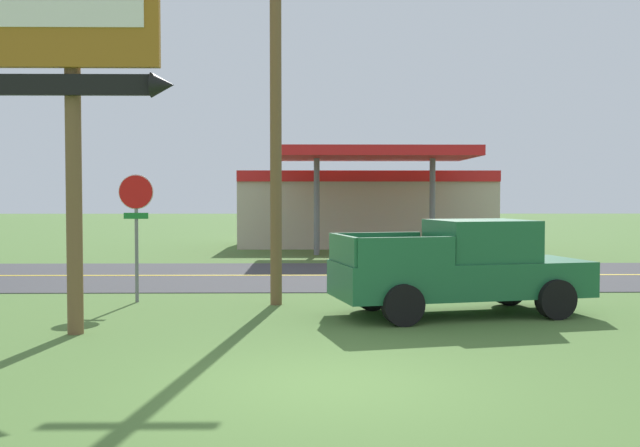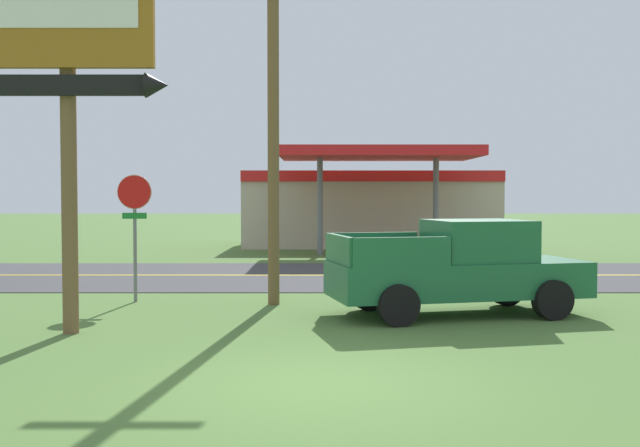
{
  "view_description": "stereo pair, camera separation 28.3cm",
  "coord_description": "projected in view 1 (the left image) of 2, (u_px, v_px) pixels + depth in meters",
  "views": [
    {
      "loc": [
        -0.24,
        -9.5,
        2.47
      ],
      "look_at": [
        0.0,
        8.0,
        1.8
      ],
      "focal_mm": 41.37,
      "sensor_mm": 36.0,
      "label": 1
    },
    {
      "loc": [
        0.04,
        -9.51,
        2.47
      ],
      "look_at": [
        0.0,
        8.0,
        1.8
      ],
      "focal_mm": 41.37,
      "sensor_mm": 36.0,
      "label": 2
    }
  ],
  "objects": [
    {
      "name": "ground_plane",
      "position": [
        328.0,
        385.0,
        9.59
      ],
      "size": [
        180.0,
        180.0,
        0.0
      ],
      "primitive_type": "plane",
      "color": "#4C7033"
    },
    {
      "name": "pickup_green_parked_on_lawn",
      "position": [
        463.0,
        268.0,
        15.22
      ],
      "size": [
        5.51,
        3.08,
        1.96
      ],
      "color": "#1E6038",
      "rests_on": "ground"
    },
    {
      "name": "road_centre_line",
      "position": [
        318.0,
        275.0,
        22.58
      ],
      "size": [
        126.0,
        0.2,
        0.01
      ],
      "primitive_type": "cube",
      "color": "gold",
      "rests_on": "road_asphalt"
    },
    {
      "name": "road_asphalt",
      "position": [
        318.0,
        276.0,
        22.58
      ],
      "size": [
        140.0,
        8.0,
        0.02
      ],
      "primitive_type": "cube",
      "color": "#3D3D3F",
      "rests_on": "ground"
    },
    {
      "name": "motel_sign",
      "position": [
        74.0,
        56.0,
        12.82
      ],
      "size": [
        3.39,
        0.54,
        6.97
      ],
      "color": "brown",
      "rests_on": "ground"
    },
    {
      "name": "gas_station",
      "position": [
        364.0,
        206.0,
        36.12
      ],
      "size": [
        12.0,
        11.5,
        4.4
      ],
      "color": "beige",
      "rests_on": "ground"
    },
    {
      "name": "utility_pole",
      "position": [
        276.0,
        103.0,
        16.47
      ],
      "size": [
        2.12,
        0.26,
        8.42
      ],
      "color": "brown",
      "rests_on": "ground"
    },
    {
      "name": "stop_sign",
      "position": [
        136.0,
        215.0,
        16.93
      ],
      "size": [
        0.8,
        0.08,
        2.95
      ],
      "color": "slate",
      "rests_on": "ground"
    }
  ]
}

